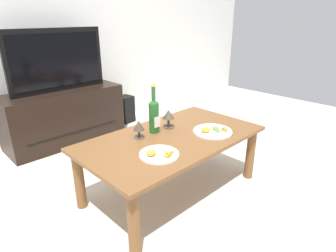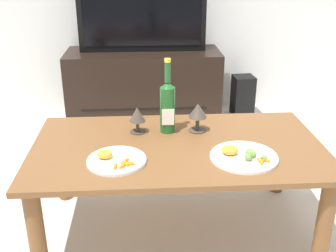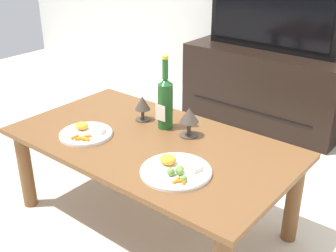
# 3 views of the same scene
# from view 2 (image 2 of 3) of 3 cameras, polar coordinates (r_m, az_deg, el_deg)

# --- Properties ---
(ground_plane) EXTENTS (6.40, 6.40, 0.00)m
(ground_plane) POSITION_cam_2_polar(r_m,az_deg,el_deg) (2.09, 1.24, -13.67)
(ground_plane) COLOR beige
(dining_table) EXTENTS (1.31, 0.73, 0.45)m
(dining_table) POSITION_cam_2_polar(r_m,az_deg,el_deg) (1.89, 1.33, -4.50)
(dining_table) COLOR brown
(dining_table) RESTS_ON ground_plane
(tv_stand) EXTENTS (1.17, 0.45, 0.55)m
(tv_stand) POSITION_cam_2_polar(r_m,az_deg,el_deg) (3.25, -3.36, 5.55)
(tv_stand) COLOR black
(tv_stand) RESTS_ON ground_plane
(tv_screen) EXTENTS (0.94, 0.05, 0.59)m
(tv_screen) POSITION_cam_2_polar(r_m,az_deg,el_deg) (3.12, -3.61, 15.55)
(tv_screen) COLOR black
(tv_screen) RESTS_ON tv_stand
(floor_speaker) EXTENTS (0.17, 0.17, 0.33)m
(floor_speaker) POSITION_cam_2_polar(r_m,az_deg,el_deg) (3.42, 10.27, 4.15)
(floor_speaker) COLOR black
(floor_speaker) RESTS_ON ground_plane
(wine_bottle) EXTENTS (0.07, 0.07, 0.36)m
(wine_bottle) POSITION_cam_2_polar(r_m,az_deg,el_deg) (1.94, -0.06, 2.97)
(wine_bottle) COLOR #1E5923
(wine_bottle) RESTS_ON dining_table
(goblet_left) EXTENTS (0.08, 0.08, 0.13)m
(goblet_left) POSITION_cam_2_polar(r_m,az_deg,el_deg) (1.95, -4.26, 1.40)
(goblet_left) COLOR #473D33
(goblet_left) RESTS_ON dining_table
(goblet_right) EXTENTS (0.09, 0.09, 0.14)m
(goblet_right) POSITION_cam_2_polar(r_m,az_deg,el_deg) (1.97, 4.13, 1.90)
(goblet_right) COLOR #473D33
(goblet_right) RESTS_ON dining_table
(dinner_plate_left) EXTENTS (0.25, 0.25, 0.05)m
(dinner_plate_left) POSITION_cam_2_polar(r_m,az_deg,el_deg) (1.72, -7.17, -4.62)
(dinner_plate_left) COLOR white
(dinner_plate_left) RESTS_ON dining_table
(dinner_plate_right) EXTENTS (0.28, 0.28, 0.05)m
(dinner_plate_right) POSITION_cam_2_polar(r_m,az_deg,el_deg) (1.76, 10.40, -4.05)
(dinner_plate_right) COLOR white
(dinner_plate_right) RESTS_ON dining_table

